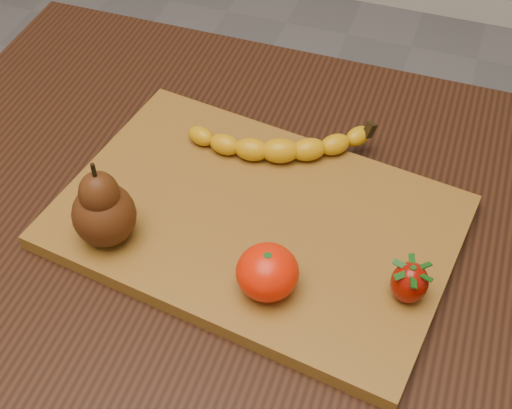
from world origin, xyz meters
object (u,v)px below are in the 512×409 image
(cutting_board, at_px, (256,222))
(pear, at_px, (101,202))
(mandarin, at_px, (267,272))
(table, at_px, (274,279))

(cutting_board, bearing_deg, pear, -143.12)
(mandarin, bearing_deg, table, 102.29)
(mandarin, bearing_deg, cutting_board, 115.45)
(pear, bearing_deg, cutting_board, 28.80)
(pear, height_order, mandarin, pear)
(cutting_board, height_order, mandarin, mandarin)
(table, height_order, pear, pear)
(cutting_board, distance_m, mandarin, 0.11)
(table, bearing_deg, pear, -153.14)
(table, xyz_separation_m, cutting_board, (-0.02, -0.01, 0.11))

